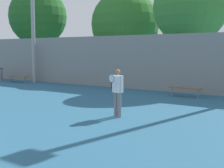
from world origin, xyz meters
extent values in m
cylinder|color=slate|center=(2.03, 7.32, 0.43)|extent=(0.14, 0.14, 0.87)
cylinder|color=slate|center=(2.21, 7.27, 0.43)|extent=(0.14, 0.14, 0.87)
cube|color=white|center=(2.12, 7.29, 1.16)|extent=(0.38, 0.28, 0.60)
cylinder|color=white|center=(1.90, 7.35, 1.17)|extent=(0.10, 0.10, 0.58)
cylinder|color=white|center=(2.33, 7.23, 1.17)|extent=(0.10, 0.10, 0.58)
sphere|color=#8E6647|center=(2.12, 7.29, 1.59)|extent=(0.19, 0.19, 0.19)
cylinder|color=black|center=(2.04, 7.02, 1.13)|extent=(0.03, 0.03, 0.22)
torus|color=#28519E|center=(2.04, 7.02, 1.38)|extent=(0.31, 0.11, 0.31)
cylinder|color=silver|center=(2.04, 7.02, 1.38)|extent=(0.26, 0.08, 0.27)
cube|color=brown|center=(-10.48, 13.15, 0.45)|extent=(2.05, 0.40, 0.04)
cylinder|color=gray|center=(-11.30, 13.15, 0.22)|extent=(0.06, 0.06, 0.43)
cylinder|color=gray|center=(-9.66, 13.15, 0.22)|extent=(0.06, 0.06, 0.43)
cube|color=brown|center=(2.33, 13.15, 0.45)|extent=(1.70, 0.40, 0.04)
cylinder|color=gray|center=(1.66, 13.15, 0.22)|extent=(0.06, 0.06, 0.43)
cylinder|color=gray|center=(3.01, 13.15, 0.22)|extent=(0.06, 0.06, 0.43)
cylinder|color=#939399|center=(-9.58, 13.91, 4.90)|extent=(0.27, 0.27, 9.81)
cube|color=gray|center=(0.00, 14.48, 1.62)|extent=(32.54, 0.06, 3.25)
cylinder|color=brown|center=(-5.14, 19.38, 1.12)|extent=(0.48, 0.48, 2.24)
sphere|color=#2D6B28|center=(-5.14, 19.38, 4.38)|extent=(5.35, 5.35, 5.35)
cylinder|color=brown|center=(-12.76, 17.31, 1.64)|extent=(0.52, 0.52, 3.27)
sphere|color=#235B23|center=(-12.76, 17.31, 5.27)|extent=(4.98, 4.98, 4.98)
cylinder|color=brown|center=(1.08, 16.86, 1.57)|extent=(0.36, 0.36, 3.13)
sphere|color=#387A33|center=(1.08, 16.86, 4.93)|extent=(4.49, 4.49, 4.49)
camera|label=1|loc=(8.07, -1.76, 2.34)|focal=50.00mm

